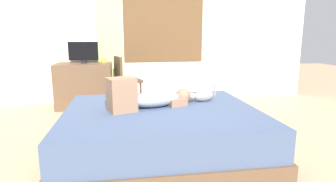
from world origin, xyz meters
The scene contains 10 objects.
ground_plane centered at (0.00, 0.00, 0.00)m, with size 16.00×16.00×0.00m, color tan.
back_wall_with_window centered at (0.01, 2.43, 1.45)m, with size 6.40×0.14×2.90m.
bed centered at (0.09, 0.06, 0.22)m, with size 2.04×1.72×0.44m.
person_lying centered at (-0.05, 0.15, 0.55)m, with size 0.93×0.51×0.34m.
cat centered at (0.60, 0.33, 0.51)m, with size 0.35×0.17×0.21m.
desk centered at (-0.94, 2.03, 0.37)m, with size 0.90×0.56×0.74m.
tv_monitor centered at (-0.93, 2.03, 0.92)m, with size 0.48×0.10×0.35m.
cup centered at (-0.61, 2.05, 0.78)m, with size 0.08×0.08×0.08m, color gold.
chair_by_desk centered at (-0.28, 1.83, 0.51)m, with size 0.47×0.47×0.86m.
curtain_left centered at (-0.51, 2.31, 1.30)m, with size 0.44×0.06×2.61m, color #ADCC75.
Camera 1 is at (-0.29, -2.72, 1.21)m, focal length 29.81 mm.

